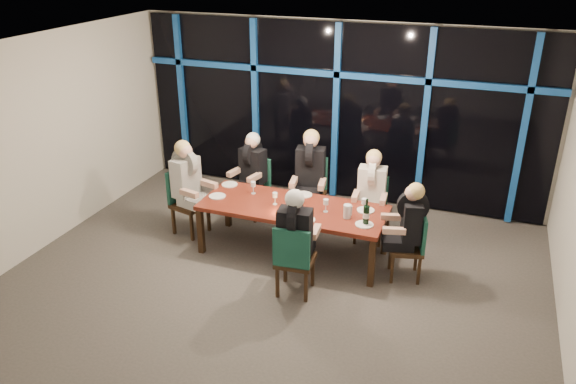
% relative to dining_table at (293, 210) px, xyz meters
% --- Properties ---
extents(room, '(7.04, 7.00, 3.02)m').
position_rel_dining_table_xyz_m(room, '(0.00, -0.80, 1.34)').
color(room, '#55504B').
rests_on(room, ground).
extents(window_wall, '(6.86, 0.43, 2.94)m').
position_rel_dining_table_xyz_m(window_wall, '(0.01, 2.13, 0.87)').
color(window_wall, black).
rests_on(window_wall, ground).
extents(dining_table, '(2.60, 1.00, 0.75)m').
position_rel_dining_table_xyz_m(dining_table, '(0.00, 0.00, 0.00)').
color(dining_table, maroon).
rests_on(dining_table, ground).
extents(chair_far_left, '(0.53, 0.53, 0.96)m').
position_rel_dining_table_xyz_m(chair_far_left, '(-1.01, 0.98, -0.15)').
color(chair_far_left, black).
rests_on(chair_far_left, ground).
extents(chair_far_mid, '(0.56, 0.56, 1.05)m').
position_rel_dining_table_xyz_m(chair_far_mid, '(-0.08, 1.04, -0.09)').
color(chair_far_mid, black).
rests_on(chair_far_mid, ground).
extents(chair_far_right, '(0.49, 0.49, 0.97)m').
position_rel_dining_table_xyz_m(chair_far_right, '(0.93, 0.85, -0.14)').
color(chair_far_right, black).
rests_on(chair_far_right, ground).
extents(chair_end_left, '(0.57, 0.57, 1.01)m').
position_rel_dining_table_xyz_m(chair_end_left, '(-1.76, 0.07, -0.12)').
color(chair_end_left, black).
rests_on(chair_end_left, ground).
extents(chair_end_right, '(0.53, 0.53, 0.93)m').
position_rel_dining_table_xyz_m(chair_end_right, '(1.69, -0.05, -0.16)').
color(chair_end_right, black).
rests_on(chair_end_right, ground).
extents(chair_near_mid, '(0.50, 0.50, 0.99)m').
position_rel_dining_table_xyz_m(chair_near_mid, '(0.37, -0.99, -0.13)').
color(chair_near_mid, black).
rests_on(chair_near_mid, ground).
extents(diner_far_left, '(0.54, 0.64, 0.93)m').
position_rel_dining_table_xyz_m(diner_far_left, '(-1.02, 0.91, 0.23)').
color(diner_far_left, black).
rests_on(diner_far_left, ground).
extents(diner_far_mid, '(0.57, 0.69, 1.03)m').
position_rel_dining_table_xyz_m(diner_far_mid, '(-0.07, 0.95, 0.32)').
color(diner_far_mid, black).
rests_on(diner_far_mid, ground).
extents(diner_far_right, '(0.50, 0.62, 0.94)m').
position_rel_dining_table_xyz_m(diner_far_right, '(0.94, 0.77, 0.24)').
color(diner_far_right, silver).
rests_on(diner_far_right, ground).
extents(diner_end_left, '(0.68, 0.57, 0.99)m').
position_rel_dining_table_xyz_m(diner_end_left, '(-1.68, 0.05, 0.28)').
color(diner_end_left, black).
rests_on(diner_end_left, ground).
extents(diner_end_right, '(0.63, 0.53, 0.91)m').
position_rel_dining_table_xyz_m(diner_end_right, '(1.61, -0.07, 0.21)').
color(diner_end_right, black).
rests_on(diner_end_right, ground).
extents(diner_near_mid, '(0.52, 0.64, 0.97)m').
position_rel_dining_table_xyz_m(diner_near_mid, '(0.36, -0.90, 0.27)').
color(diner_near_mid, black).
rests_on(diner_near_mid, ground).
extents(plate_far_left, '(0.24, 0.24, 0.01)m').
position_rel_dining_table_xyz_m(plate_far_left, '(-1.15, 0.36, 0.08)').
color(plate_far_left, white).
rests_on(plate_far_left, dining_table).
extents(plate_far_mid, '(0.24, 0.24, 0.01)m').
position_rel_dining_table_xyz_m(plate_far_mid, '(0.03, 0.40, 0.08)').
color(plate_far_mid, white).
rests_on(plate_far_mid, dining_table).
extents(plate_far_right, '(0.24, 0.24, 0.01)m').
position_rel_dining_table_xyz_m(plate_far_right, '(0.99, 0.21, 0.08)').
color(plate_far_right, white).
rests_on(plate_far_right, dining_table).
extents(plate_end_left, '(0.24, 0.24, 0.01)m').
position_rel_dining_table_xyz_m(plate_end_left, '(-1.13, -0.09, 0.08)').
color(plate_end_left, white).
rests_on(plate_end_left, dining_table).
extents(plate_end_right, '(0.24, 0.24, 0.01)m').
position_rel_dining_table_xyz_m(plate_end_right, '(1.06, -0.21, 0.08)').
color(plate_end_right, white).
rests_on(plate_end_right, dining_table).
extents(plate_near_mid, '(0.24, 0.24, 0.01)m').
position_rel_dining_table_xyz_m(plate_near_mid, '(0.31, -0.34, 0.08)').
color(plate_near_mid, white).
rests_on(plate_near_mid, dining_table).
extents(wine_bottle, '(0.08, 0.08, 0.36)m').
position_rel_dining_table_xyz_m(wine_bottle, '(1.08, -0.19, 0.21)').
color(wine_bottle, black).
rests_on(wine_bottle, dining_table).
extents(water_pitcher, '(0.12, 0.10, 0.19)m').
position_rel_dining_table_xyz_m(water_pitcher, '(0.80, -0.09, 0.16)').
color(water_pitcher, silver).
rests_on(water_pitcher, dining_table).
extents(tea_light, '(0.05, 0.05, 0.03)m').
position_rel_dining_table_xyz_m(tea_light, '(-0.10, -0.25, 0.08)').
color(tea_light, '#F89C4A').
rests_on(tea_light, dining_table).
extents(wine_glass_a, '(0.07, 0.07, 0.18)m').
position_rel_dining_table_xyz_m(wine_glass_a, '(-0.26, -0.03, 0.20)').
color(wine_glass_a, white).
rests_on(wine_glass_a, dining_table).
extents(wine_glass_b, '(0.08, 0.08, 0.19)m').
position_rel_dining_table_xyz_m(wine_glass_b, '(0.02, 0.11, 0.21)').
color(wine_glass_b, silver).
rests_on(wine_glass_b, dining_table).
extents(wine_glass_c, '(0.07, 0.07, 0.19)m').
position_rel_dining_table_xyz_m(wine_glass_c, '(0.48, -0.01, 0.20)').
color(wine_glass_c, white).
rests_on(wine_glass_c, dining_table).
extents(wine_glass_d, '(0.07, 0.07, 0.19)m').
position_rel_dining_table_xyz_m(wine_glass_d, '(-0.69, 0.20, 0.20)').
color(wine_glass_d, silver).
rests_on(wine_glass_d, dining_table).
extents(wine_glass_e, '(0.07, 0.07, 0.19)m').
position_rel_dining_table_xyz_m(wine_glass_e, '(0.96, 0.18, 0.21)').
color(wine_glass_e, silver).
rests_on(wine_glass_e, dining_table).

